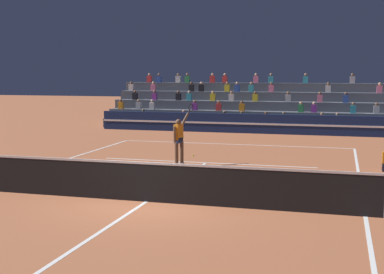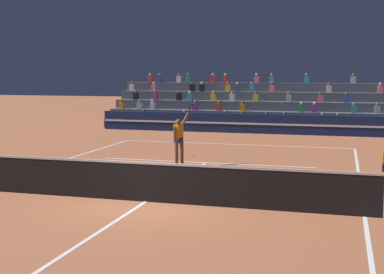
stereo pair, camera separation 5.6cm
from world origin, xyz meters
name	(u,v)px [view 2 (the right image)]	position (x,y,z in m)	size (l,w,h in m)	color
ground_plane	(146,202)	(0.00, 0.00, 0.00)	(120.00, 120.00, 0.00)	#AD603D
court_lines	(146,202)	(0.00, 0.00, 0.00)	(11.10, 23.90, 0.01)	white
tennis_net	(146,181)	(0.00, 0.00, 0.54)	(12.00, 0.10, 1.10)	slate
sponsor_banner_wall	(252,124)	(0.00, 16.86, 0.55)	(18.00, 0.26, 1.10)	navy
bleacher_stand	(262,111)	(-0.01, 20.66, 1.02)	(18.98, 4.75, 3.38)	#4C515B
tennis_player	(179,139)	(-0.81, 5.58, 0.98)	(0.55, 1.30, 2.29)	brown
tennis_ball	(193,155)	(-0.90, 7.86, 0.03)	(0.07, 0.07, 0.07)	#C6DB33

